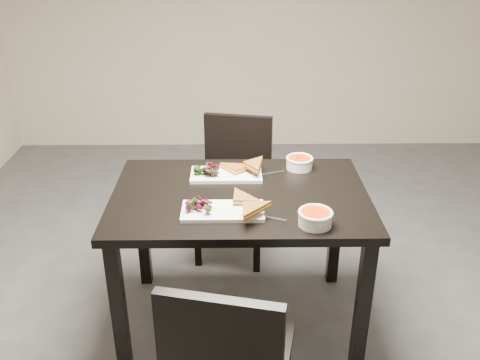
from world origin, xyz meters
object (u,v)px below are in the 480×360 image
Objects in this scene: table at (240,212)px; chair_far at (235,178)px; plate_near at (223,211)px; soup_bowl_near at (315,217)px; plate_far at (226,175)px; soup_bowl_far at (299,162)px.

chair_far is at bearing 91.77° from table.
plate_near is 0.40m from soup_bowl_near.
table is 8.20× the size of soup_bowl_near.
plate_near is (-0.08, -0.18, 0.11)m from table.
soup_bowl_far is (0.38, 0.09, 0.03)m from plate_far.
soup_bowl_near reaches higher than plate_near.
plate_near is 2.56× the size of soup_bowl_far.
plate_far is (-0.04, -0.54, 0.27)m from chair_far.
soup_bowl_far is at bearing 90.02° from soup_bowl_near.
chair_far is at bearing 85.33° from plate_far.
chair_far is 2.41× the size of plate_far.
table is 8.59× the size of soup_bowl_far.
plate_near is 2.45× the size of soup_bowl_near.
table is at bearing -137.88° from soup_bowl_far.
soup_bowl_near is 0.57m from soup_bowl_far.
plate_far is at bearing 128.21° from soup_bowl_near.
soup_bowl_far is at bearing -42.24° from chair_far.
plate_far is (-0.07, 0.19, 0.11)m from table.
chair_far is 0.60m from plate_far.
soup_bowl_far is (0.31, 0.28, 0.13)m from table.
plate_far is (-0.38, 0.48, -0.03)m from soup_bowl_near.
soup_bowl_near is 0.61m from plate_far.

